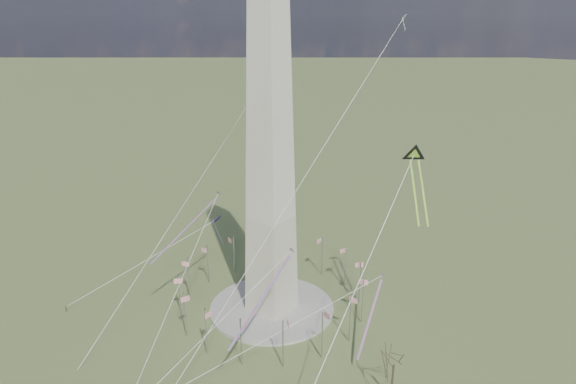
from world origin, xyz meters
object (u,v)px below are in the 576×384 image
Objects in this scene: washington_monument at (270,149)px; person_west at (66,309)px; tree_near at (394,362)px; kite_delta_black at (415,159)px.

person_west is (-46.34, -37.06, -47.04)m from washington_monument.
washington_monument is 54.73× the size of person_west.
tree_near is (44.74, -13.24, -37.65)m from washington_monument.
kite_delta_black is (34.37, 13.23, 0.19)m from washington_monument.
washington_monument is 5.78× the size of kite_delta_black.
washington_monument is 59.95m from tree_near.
person_west is 0.11× the size of kite_delta_black.
person_west is (-91.09, -23.82, -9.39)m from tree_near.
tree_near is at bearing -149.74° from person_west.
person_west is at bearing -2.76° from kite_delta_black.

